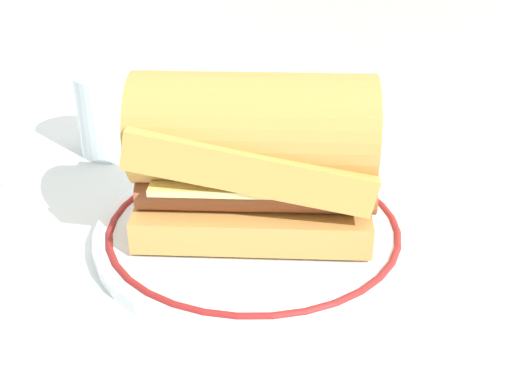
{
  "coord_description": "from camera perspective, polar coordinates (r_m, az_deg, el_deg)",
  "views": [
    {
      "loc": [
        0.22,
        -0.39,
        0.29
      ],
      "look_at": [
        0.0,
        0.02,
        0.04
      ],
      "focal_mm": 45.57,
      "sensor_mm": 36.0,
      "label": 1
    }
  ],
  "objects": [
    {
      "name": "salt_shaker",
      "position": [
        0.57,
        -20.63,
        -0.35
      ],
      "size": [
        0.04,
        0.04,
        0.08
      ],
      "color": "white",
      "rests_on": "ground_plane"
    },
    {
      "name": "plate",
      "position": [
        0.54,
        0.0,
        -3.46
      ],
      "size": [
        0.26,
        0.26,
        0.01
      ],
      "color": "white",
      "rests_on": "ground_plane"
    },
    {
      "name": "drinking_glass",
      "position": [
        0.71,
        -12.63,
        6.27
      ],
      "size": [
        0.07,
        0.07,
        0.09
      ],
      "color": "silver",
      "rests_on": "ground_plane"
    },
    {
      "name": "sausage_sandwich",
      "position": [
        0.51,
        0.0,
        3.29
      ],
      "size": [
        0.21,
        0.17,
        0.13
      ],
      "rotation": [
        0.0,
        0.0,
        0.43
      ],
      "color": "#BF8C46",
      "rests_on": "plate"
    },
    {
      "name": "ground_plane",
      "position": [
        0.53,
        -1.25,
        -5.13
      ],
      "size": [
        1.5,
        1.5,
        0.0
      ],
      "primitive_type": "plane",
      "color": "silver"
    }
  ]
}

